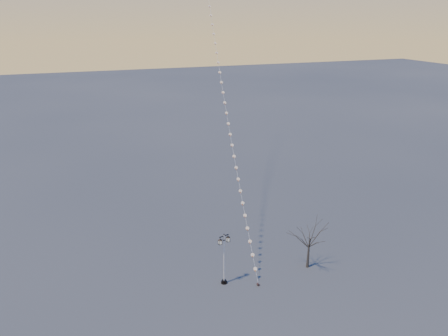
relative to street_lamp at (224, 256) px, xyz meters
name	(u,v)px	position (x,y,z in m)	size (l,w,h in m)	color
ground	(247,290)	(1.36, -1.53, -2.49)	(300.00, 300.00, 0.00)	#414241
street_lamp	(224,256)	(0.00, 0.00, 0.00)	(1.12, 0.59, 4.50)	black
bare_tree	(310,238)	(7.57, -0.28, 0.30)	(2.42, 2.42, 4.02)	#332D23
kite_train	(218,44)	(5.61, 17.28, 15.11)	(6.91, 37.69, 35.39)	black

